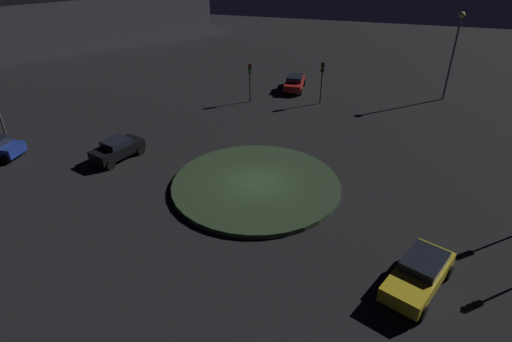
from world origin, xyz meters
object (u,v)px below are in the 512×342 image
at_px(traffic_light_west_near, 322,75).
at_px(store_building, 98,16).
at_px(car_black, 117,149).
at_px(car_yellow, 419,273).
at_px(traffic_light_west, 250,75).
at_px(streetlamp_northwest, 456,42).
at_px(car_red, 295,82).

distance_m(traffic_light_west_near, store_building, 38.83).
xyz_separation_m(car_black, car_yellow, (7.80, 20.69, 0.02)).
distance_m(car_yellow, traffic_light_west_near, 24.51).
bearing_deg(car_yellow, store_building, -108.34).
distance_m(traffic_light_west, streetlamp_northwest, 19.51).
xyz_separation_m(car_yellow, streetlamp_northwest, (-27.59, 3.84, 4.83)).
relative_size(streetlamp_northwest, store_building, 0.27).
bearing_deg(streetlamp_northwest, car_yellow, -7.93).
height_order(car_red, car_yellow, car_red).
height_order(car_yellow, streetlamp_northwest, streetlamp_northwest).
bearing_deg(store_building, car_black, 74.86).
xyz_separation_m(car_yellow, traffic_light_west_near, (-23.13, -7.85, 2.04)).
bearing_deg(traffic_light_west, car_yellow, 16.24).
distance_m(car_yellow, traffic_light_west, 26.30).
height_order(car_red, store_building, store_building).
bearing_deg(car_red, car_black, -30.58).
xyz_separation_m(traffic_light_west, store_building, (-18.17, -28.26, 1.10)).
relative_size(traffic_light_west, traffic_light_west_near, 0.93).
xyz_separation_m(car_black, traffic_light_west_near, (-15.33, 12.84, 2.06)).
relative_size(traffic_light_west_near, streetlamp_northwest, 0.48).
bearing_deg(traffic_light_west, store_building, -140.21).
relative_size(car_black, store_building, 0.14).
relative_size(car_red, traffic_light_west, 1.15).
xyz_separation_m(car_black, streetlamp_northwest, (-19.79, 24.54, 4.85)).
height_order(car_red, traffic_light_west_near, traffic_light_west_near).
bearing_deg(car_red, car_yellow, 19.46).
bearing_deg(car_black, streetlamp_northwest, -31.40).
relative_size(car_red, car_black, 1.03).
relative_size(car_red, store_building, 0.14).
xyz_separation_m(car_red, store_building, (-13.55, -31.79, 2.97)).
distance_m(car_red, car_black, 21.00).
height_order(car_red, traffic_light_west, traffic_light_west).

